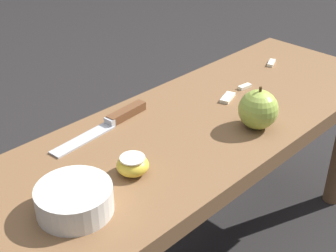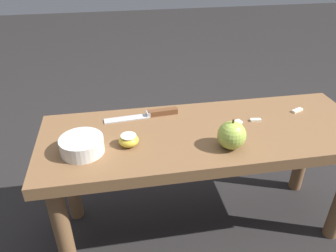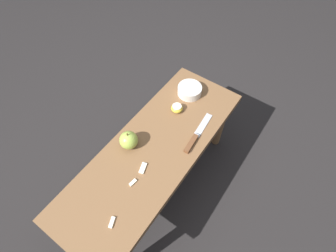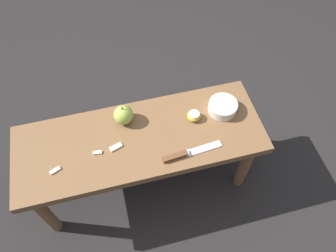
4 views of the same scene
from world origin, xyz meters
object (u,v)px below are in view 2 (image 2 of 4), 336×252
wooden_bench (205,147)px  apple_whole (232,135)px  knife (152,114)px  bowl (82,145)px  apple_cut (129,140)px

wooden_bench → apple_whole: bearing=-65.7°
knife → apple_whole: bearing=126.8°
apple_whole → bowl: apple_whole is taller
knife → bowl: size_ratio=2.03×
knife → apple_cut: 0.20m
apple_cut → bowl: bearing=-175.5°
wooden_bench → bowl: (-0.40, -0.05, 0.09)m
apple_whole → bowl: 0.45m
apple_cut → wooden_bench: bearing=8.8°
wooden_bench → knife: knife is taller
knife → apple_cut: (-0.10, -0.17, 0.01)m
knife → apple_whole: 0.32m
apple_cut → bowl: (-0.14, -0.01, 0.01)m
apple_whole → bowl: (-0.45, 0.05, -0.02)m
apple_cut → bowl: size_ratio=0.47×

